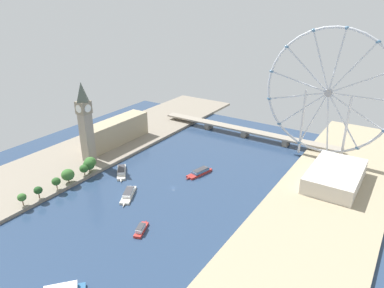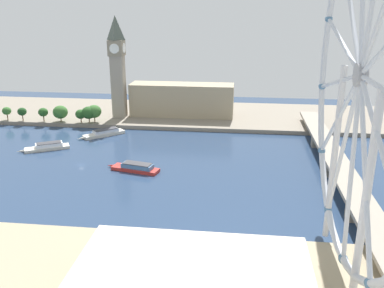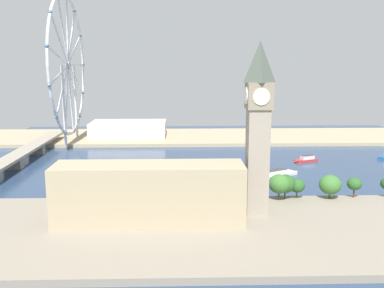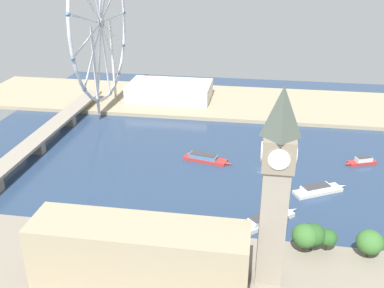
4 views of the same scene
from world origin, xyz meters
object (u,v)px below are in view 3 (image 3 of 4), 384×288
(tour_boat_1, at_px, (306,159))
(clock_tower, at_px, (258,126))
(ferris_wheel, at_px, (68,66))
(tour_boat_4, at_px, (277,173))
(tour_boat_2, at_px, (243,188))
(river_bridge, at_px, (13,159))
(parliament_block, at_px, (149,193))
(tour_boat_3, at_px, (175,163))
(riverside_hall, at_px, (129,129))

(tour_boat_1, bearing_deg, clock_tower, 42.63)
(ferris_wheel, bearing_deg, tour_boat_4, -125.67)
(tour_boat_2, relative_size, tour_boat_4, 0.95)
(tour_boat_4, bearing_deg, clock_tower, -138.40)
(clock_tower, distance_m, river_bridge, 190.05)
(parliament_block, relative_size, ferris_wheel, 0.65)
(tour_boat_2, relative_size, tour_boat_3, 0.91)
(clock_tower, distance_m, parliament_block, 59.61)
(riverside_hall, xyz_separation_m, tour_boat_1, (-103.03, -147.00, -8.17))
(clock_tower, distance_m, ferris_wheel, 240.54)
(ferris_wheel, height_order, tour_boat_4, ferris_wheel)
(clock_tower, xyz_separation_m, riverside_hall, (223.07, 87.18, -35.28))
(clock_tower, distance_m, riverside_hall, 242.08)
(riverside_hall, relative_size, tour_boat_3, 2.18)
(riverside_hall, relative_size, tour_boat_4, 2.28)
(parliament_block, xyz_separation_m, ferris_wheel, (207.23, 85.49, 55.07))
(ferris_wheel, distance_m, tour_boat_4, 214.06)
(parliament_block, xyz_separation_m, riverside_hall, (233.90, 36.25, -6.28))
(clock_tower, bearing_deg, parliament_block, 102.01)
(tour_boat_3, bearing_deg, clock_tower, -56.61)
(tour_boat_2, bearing_deg, riverside_hall, 73.89)
(tour_boat_3, relative_size, tour_boat_4, 1.05)
(riverside_hall, xyz_separation_m, tour_boat_4, (-144.71, -115.21, -8.25))
(clock_tower, height_order, tour_boat_1, clock_tower)
(tour_boat_1, height_order, tour_boat_3, tour_boat_1)
(ferris_wheel, relative_size, tour_boat_3, 3.95)
(ferris_wheel, xyz_separation_m, tour_boat_4, (-118.03, -164.45, -69.59))
(clock_tower, bearing_deg, tour_boat_1, -26.49)
(tour_boat_1, xyz_separation_m, tour_boat_3, (-11.51, 100.09, 0.06))
(clock_tower, relative_size, ferris_wheel, 0.62)
(tour_boat_4, bearing_deg, river_bridge, 143.69)
(tour_boat_1, height_order, tour_boat_2, tour_boat_1)
(tour_boat_1, distance_m, tour_boat_4, 52.42)
(clock_tower, height_order, tour_boat_4, clock_tower)
(parliament_block, relative_size, tour_boat_4, 2.69)
(parliament_block, distance_m, tour_boat_1, 172.05)
(riverside_hall, bearing_deg, tour_boat_1, -125.03)
(tour_boat_1, bearing_deg, ferris_wheel, -42.14)
(parliament_block, bearing_deg, tour_boat_3, -5.10)
(tour_boat_3, bearing_deg, parliament_block, -82.07)
(tour_boat_3, height_order, tour_boat_4, tour_boat_3)
(clock_tower, bearing_deg, tour_boat_3, 20.36)
(tour_boat_2, bearing_deg, tour_boat_1, 9.80)
(parliament_block, relative_size, riverside_hall, 1.18)
(parliament_block, relative_size, tour_boat_2, 2.84)
(parliament_block, distance_m, ferris_wheel, 230.83)
(ferris_wheel, relative_size, tour_boat_2, 4.37)
(tour_boat_1, xyz_separation_m, tour_boat_2, (-76.16, 59.83, 0.02))
(riverside_hall, relative_size, tour_boat_2, 2.40)
(parliament_block, distance_m, tour_boat_4, 120.01)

